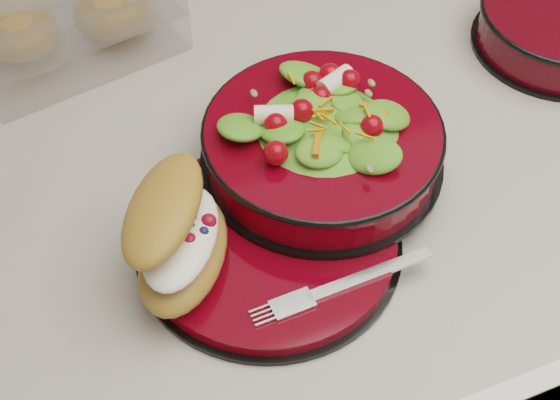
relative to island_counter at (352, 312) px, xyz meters
name	(u,v)px	position (x,y,z in m)	size (l,w,h in m)	color
island_counter	(352,312)	(0.00, 0.00, 0.00)	(1.24, 0.74, 0.90)	white
dinner_plate	(270,241)	(-0.19, -0.14, 0.46)	(0.26, 0.26, 0.02)	black
salad_bowl	(323,136)	(-0.11, -0.07, 0.50)	(0.25, 0.25, 0.10)	black
croissant	(179,234)	(-0.28, -0.14, 0.51)	(0.14, 0.17, 0.08)	#AC6E34
fork	(347,283)	(-0.15, -0.22, 0.47)	(0.16, 0.02, 0.00)	silver
pastry_box	(64,15)	(-0.30, 0.24, 0.49)	(0.27, 0.22, 0.09)	white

